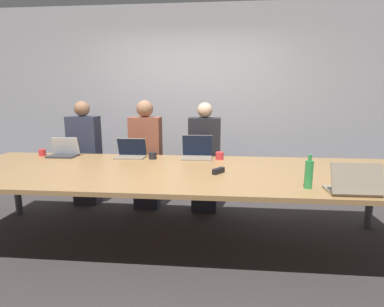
% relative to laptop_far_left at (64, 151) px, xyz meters
% --- Properties ---
extents(ground_plane, '(24.00, 24.00, 0.00)m').
position_rel_laptop_far_left_xyz_m(ground_plane, '(1.46, -0.57, -0.84)').
color(ground_plane, '#383333').
extents(curtain_wall, '(12.00, 0.06, 2.80)m').
position_rel_laptop_far_left_xyz_m(curtain_wall, '(1.46, 1.20, 0.56)').
color(curtain_wall, '#ADADB2').
rests_on(curtain_wall, ground_plane).
extents(conference_table, '(4.61, 1.49, 0.77)m').
position_rel_laptop_far_left_xyz_m(conference_table, '(1.46, -0.57, -0.11)').
color(conference_table, '#9E7547').
rests_on(conference_table, ground_plane).
extents(laptop_far_left, '(0.33, 0.23, 0.23)m').
position_rel_laptop_far_left_xyz_m(laptop_far_left, '(0.00, 0.00, 0.00)').
color(laptop_far_left, '#333338').
rests_on(laptop_far_left, conference_table).
extents(person_far_left, '(0.40, 0.24, 1.42)m').
position_rel_laptop_far_left_xyz_m(person_far_left, '(0.03, 0.47, -0.15)').
color(person_far_left, '#2D2D38').
rests_on(person_far_left, ground_plane).
extents(cup_far_left, '(0.08, 0.08, 0.08)m').
position_rel_laptop_far_left_xyz_m(cup_far_left, '(-0.28, -0.01, -0.03)').
color(cup_far_left, red).
rests_on(cup_far_left, conference_table).
extents(laptop_far_midleft, '(0.34, 0.23, 0.23)m').
position_rel_laptop_far_left_xyz_m(laptop_far_midleft, '(0.83, -0.01, -0.00)').
color(laptop_far_midleft, gray).
rests_on(laptop_far_midleft, conference_table).
extents(person_far_midleft, '(0.40, 0.24, 1.44)m').
position_rel_laptop_far_left_xyz_m(person_far_midleft, '(0.91, 0.40, -0.14)').
color(person_far_midleft, '#2D2D38').
rests_on(person_far_midleft, ground_plane).
extents(cup_far_midleft, '(0.09, 0.09, 0.08)m').
position_rel_laptop_far_left_xyz_m(cup_far_midleft, '(1.10, -0.07, -0.03)').
color(cup_far_midleft, '#232328').
rests_on(cup_far_midleft, conference_table).
extents(laptop_near_right, '(0.36, 0.24, 0.24)m').
position_rel_laptop_far_left_xyz_m(laptop_near_right, '(2.87, -1.17, 0.00)').
color(laptop_near_right, gray).
rests_on(laptop_near_right, conference_table).
extents(bottle_near_right, '(0.06, 0.06, 0.27)m').
position_rel_laptop_far_left_xyz_m(bottle_near_right, '(2.58, -1.06, 0.05)').
color(bottle_near_right, green).
rests_on(bottle_near_right, conference_table).
extents(laptop_far_center, '(0.35, 0.26, 0.27)m').
position_rel_laptop_far_left_xyz_m(laptop_far_center, '(1.61, 0.02, 0.01)').
color(laptop_far_center, gray).
rests_on(laptop_far_center, conference_table).
extents(person_far_center, '(0.40, 0.24, 1.41)m').
position_rel_laptop_far_left_xyz_m(person_far_center, '(1.68, 0.35, -0.16)').
color(person_far_center, '#2D2D38').
rests_on(person_far_center, ground_plane).
extents(cup_far_center, '(0.09, 0.09, 0.08)m').
position_rel_laptop_far_left_xyz_m(cup_far_center, '(1.88, -0.02, -0.03)').
color(cup_far_center, red).
rests_on(cup_far_center, conference_table).
extents(stapler, '(0.12, 0.15, 0.05)m').
position_rel_laptop_far_left_xyz_m(stapler, '(1.87, -0.66, -0.04)').
color(stapler, black).
rests_on(stapler, conference_table).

